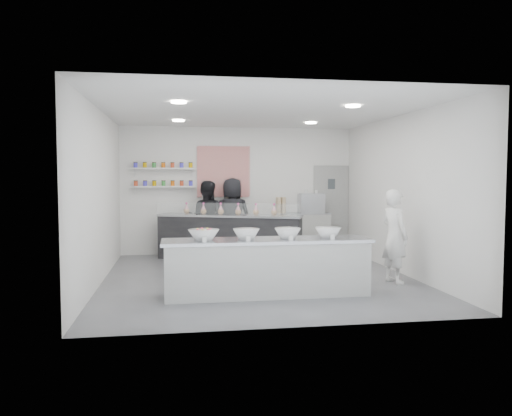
{
  "coord_description": "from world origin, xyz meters",
  "views": [
    {
      "loc": [
        -1.43,
        -8.84,
        1.85
      ],
      "look_at": [
        0.02,
        0.4,
        1.25
      ],
      "focal_mm": 35.0,
      "sensor_mm": 36.0,
      "label": 1
    }
  ],
  "objects_px": {
    "espresso_machine": "(311,203)",
    "staff_left": "(206,219)",
    "prep_counter": "(267,267)",
    "woman_prep": "(395,236)",
    "espresso_ledge": "(303,233)",
    "staff_right": "(232,217)",
    "back_bar": "(229,237)"
  },
  "relations": [
    {
      "from": "espresso_machine",
      "to": "staff_left",
      "type": "relative_size",
      "value": 0.34
    },
    {
      "from": "prep_counter",
      "to": "woman_prep",
      "type": "bearing_deg",
      "value": 13.6
    },
    {
      "from": "woman_prep",
      "to": "staff_left",
      "type": "xyz_separation_m",
      "value": [
        -3.06,
        3.35,
        0.06
      ]
    },
    {
      "from": "espresso_ledge",
      "to": "staff_right",
      "type": "relative_size",
      "value": 0.72
    },
    {
      "from": "woman_prep",
      "to": "staff_left",
      "type": "distance_m",
      "value": 4.53
    },
    {
      "from": "espresso_ledge",
      "to": "woman_prep",
      "type": "bearing_deg",
      "value": -78.46
    },
    {
      "from": "back_bar",
      "to": "woman_prep",
      "type": "bearing_deg",
      "value": -26.19
    },
    {
      "from": "staff_left",
      "to": "woman_prep",
      "type": "bearing_deg",
      "value": 147.13
    },
    {
      "from": "prep_counter",
      "to": "espresso_ledge",
      "type": "relative_size",
      "value": 2.48
    },
    {
      "from": "staff_right",
      "to": "espresso_ledge",
      "type": "bearing_deg",
      "value": 177.97
    },
    {
      "from": "back_bar",
      "to": "staff_left",
      "type": "relative_size",
      "value": 1.85
    },
    {
      "from": "espresso_machine",
      "to": "woman_prep",
      "type": "relative_size",
      "value": 0.36
    },
    {
      "from": "back_bar",
      "to": "woman_prep",
      "type": "distance_m",
      "value": 3.84
    },
    {
      "from": "prep_counter",
      "to": "staff_left",
      "type": "bearing_deg",
      "value": 100.31
    },
    {
      "from": "espresso_machine",
      "to": "staff_right",
      "type": "height_order",
      "value": "staff_right"
    },
    {
      "from": "staff_right",
      "to": "espresso_machine",
      "type": "bearing_deg",
      "value": 177.37
    },
    {
      "from": "back_bar",
      "to": "espresso_machine",
      "type": "distance_m",
      "value": 2.27
    },
    {
      "from": "prep_counter",
      "to": "back_bar",
      "type": "bearing_deg",
      "value": 93.95
    },
    {
      "from": "woman_prep",
      "to": "staff_left",
      "type": "height_order",
      "value": "staff_left"
    },
    {
      "from": "espresso_ledge",
      "to": "woman_prep",
      "type": "relative_size",
      "value": 0.8
    },
    {
      "from": "espresso_ledge",
      "to": "staff_left",
      "type": "bearing_deg",
      "value": -175.59
    },
    {
      "from": "espresso_ledge",
      "to": "woman_prep",
      "type": "xyz_separation_m",
      "value": [
        0.72,
        -3.53,
        0.33
      ]
    },
    {
      "from": "staff_left",
      "to": "staff_right",
      "type": "distance_m",
      "value": 0.6
    },
    {
      "from": "espresso_ledge",
      "to": "staff_right",
      "type": "height_order",
      "value": "staff_right"
    },
    {
      "from": "back_bar",
      "to": "woman_prep",
      "type": "height_order",
      "value": "woman_prep"
    },
    {
      "from": "staff_right",
      "to": "prep_counter",
      "type": "bearing_deg",
      "value": 83.65
    },
    {
      "from": "prep_counter",
      "to": "back_bar",
      "type": "relative_size",
      "value": 1.0
    },
    {
      "from": "prep_counter",
      "to": "espresso_machine",
      "type": "distance_m",
      "value": 4.54
    },
    {
      "from": "back_bar",
      "to": "espresso_ledge",
      "type": "relative_size",
      "value": 2.48
    },
    {
      "from": "woman_prep",
      "to": "espresso_ledge",
      "type": "bearing_deg",
      "value": -2.85
    },
    {
      "from": "espresso_ledge",
      "to": "prep_counter",
      "type": "bearing_deg",
      "value": -111.61
    },
    {
      "from": "espresso_machine",
      "to": "woman_prep",
      "type": "xyz_separation_m",
      "value": [
        0.53,
        -3.53,
        -0.38
      ]
    }
  ]
}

